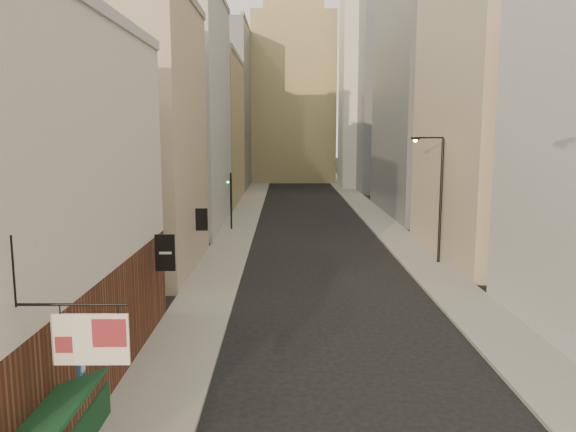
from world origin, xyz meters
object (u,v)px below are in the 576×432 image
object	(u,v)px
streetlamp_mid	(438,193)
white_tower	(368,63)
clock_tower	(293,79)
traffic_light_left	(231,189)

from	to	relation	value
streetlamp_mid	white_tower	bearing A→B (deg)	80.87
clock_tower	streetlamp_mid	world-z (taller)	clock_tower
clock_tower	streetlamp_mid	size ratio (longest dim) A/B	5.52
white_tower	clock_tower	bearing A→B (deg)	128.16
white_tower	traffic_light_left	size ratio (longest dim) A/B	8.30
traffic_light_left	streetlamp_mid	bearing A→B (deg)	135.58
white_tower	traffic_light_left	distance (m)	44.68
clock_tower	streetlamp_mid	distance (m)	66.81
clock_tower	traffic_light_left	xyz separation A→B (m)	(-6.08, -52.48, -14.01)
clock_tower	white_tower	size ratio (longest dim) A/B	1.08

